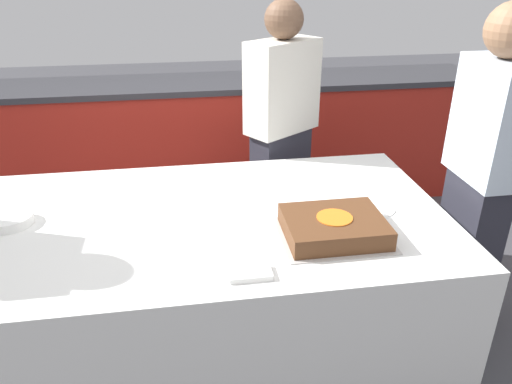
{
  "coord_description": "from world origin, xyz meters",
  "views": [
    {
      "loc": [
        -0.02,
        -1.88,
        1.76
      ],
      "look_at": [
        0.27,
        0.0,
        0.83
      ],
      "focal_mm": 35.0,
      "sensor_mm": 36.0,
      "label": 1
    }
  ],
  "objects_px": {
    "person_seated_right": "(482,176)",
    "cake": "(334,227)",
    "person_cutting_cake": "(281,135)",
    "plate_stack": "(10,220)"
  },
  "relations": [
    {
      "from": "person_seated_right",
      "to": "cake",
      "type": "bearing_deg",
      "value": -72.77
    },
    {
      "from": "person_cutting_cake",
      "to": "person_seated_right",
      "type": "xyz_separation_m",
      "value": [
        0.76,
        -0.8,
        0.04
      ]
    },
    {
      "from": "cake",
      "to": "person_seated_right",
      "type": "height_order",
      "value": "person_seated_right"
    },
    {
      "from": "cake",
      "to": "person_cutting_cake",
      "type": "relative_size",
      "value": 0.28
    },
    {
      "from": "cake",
      "to": "plate_stack",
      "type": "bearing_deg",
      "value": 167.0
    },
    {
      "from": "cake",
      "to": "person_cutting_cake",
      "type": "bearing_deg",
      "value": 90.0
    },
    {
      "from": "cake",
      "to": "person_cutting_cake",
      "type": "xyz_separation_m",
      "value": [
        0.0,
        1.04,
        0.02
      ]
    },
    {
      "from": "person_cutting_cake",
      "to": "plate_stack",
      "type": "bearing_deg",
      "value": -4.77
    },
    {
      "from": "cake",
      "to": "person_seated_right",
      "type": "distance_m",
      "value": 0.8
    },
    {
      "from": "plate_stack",
      "to": "person_seated_right",
      "type": "bearing_deg",
      "value": -1.74
    }
  ]
}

